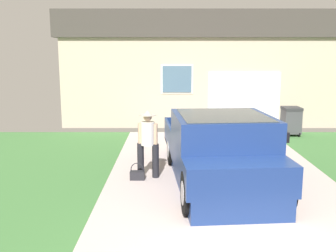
{
  "coord_description": "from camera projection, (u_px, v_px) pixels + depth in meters",
  "views": [
    {
      "loc": [
        -1.2,
        -5.18,
        2.87
      ],
      "look_at": [
        -1.24,
        3.48,
        1.26
      ],
      "focal_mm": 41.82,
      "sensor_mm": 36.0,
      "label": 1
    }
  ],
  "objects": [
    {
      "name": "pickup_truck",
      "position": [
        221.0,
        153.0,
        8.54
      ],
      "size": [
        2.45,
        5.22,
        1.6
      ],
      "rotation": [
        0.0,
        0.0,
        3.22
      ],
      "color": "navy",
      "rests_on": "ground"
    },
    {
      "name": "person_with_hat",
      "position": [
        150.0,
        141.0,
        9.09
      ],
      "size": [
        0.51,
        0.4,
        1.58
      ],
      "rotation": [
        0.0,
        0.0,
        -0.24
      ],
      "color": "black",
      "rests_on": "ground"
    },
    {
      "name": "handbag",
      "position": [
        139.0,
        175.0,
        9.02
      ],
      "size": [
        0.33,
        0.19,
        0.4
      ],
      "color": "#232328",
      "rests_on": "ground"
    },
    {
      "name": "house_with_garage",
      "position": [
        197.0,
        66.0,
        17.99
      ],
      "size": [
        11.23,
        6.69,
        4.49
      ],
      "color": "#C1B29A",
      "rests_on": "ground"
    },
    {
      "name": "wheeled_trash_bin",
      "position": [
        293.0,
        120.0,
        13.81
      ],
      "size": [
        0.6,
        0.72,
        1.01
      ],
      "color": "#424247",
      "rests_on": "ground"
    }
  ]
}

